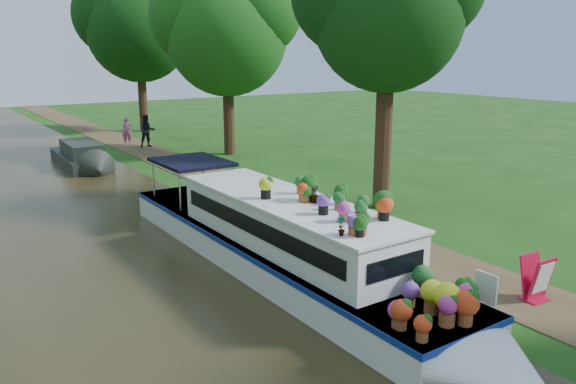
{
  "coord_description": "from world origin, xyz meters",
  "views": [
    {
      "loc": [
        -9.2,
        -10.47,
        5.11
      ],
      "look_at": [
        -0.57,
        2.19,
        1.3
      ],
      "focal_mm": 35.0,
      "sensor_mm": 36.0,
      "label": 1
    }
  ],
  "objects": [
    {
      "name": "towpath",
      "position": [
        1.2,
        0.0,
        0.01
      ],
      "size": [
        2.2,
        100.0,
        0.03
      ],
      "primitive_type": "cube",
      "color": "#4A3922",
      "rests_on": "ground"
    },
    {
      "name": "canal_water",
      "position": [
        -6.0,
        0.0,
        0.01
      ],
      "size": [
        10.0,
        100.0,
        0.02
      ],
      "primitive_type": "cube",
      "color": "#2C2713",
      "rests_on": "ground"
    },
    {
      "name": "pedestrian_dark",
      "position": [
        1.74,
        19.41,
        0.92
      ],
      "size": [
        0.97,
        0.82,
        1.78
      ],
      "primitive_type": "imported",
      "rotation": [
        0.0,
        0.0,
        -0.17
      ],
      "color": "black",
      "rests_on": "towpath"
    },
    {
      "name": "tree_near_mid",
      "position": [
        4.48,
        15.08,
        6.44
      ],
      "size": [
        6.9,
        6.6,
        9.4
      ],
      "color": "black",
      "rests_on": "ground"
    },
    {
      "name": "verge_plant",
      "position": [
        0.05,
        4.87,
        0.2
      ],
      "size": [
        0.41,
        0.38,
        0.4
      ],
      "primitive_type": "imported",
      "rotation": [
        0.0,
        0.0,
        -0.2
      ],
      "color": "#247122",
      "rests_on": "ground"
    },
    {
      "name": "second_boat",
      "position": [
        -2.75,
        15.84,
        0.47
      ],
      "size": [
        1.89,
        5.98,
        1.15
      ],
      "rotation": [
        0.0,
        0.0,
        -0.04
      ],
      "color": "black",
      "rests_on": "canal_water"
    },
    {
      "name": "pedestrian_pink",
      "position": [
        1.09,
        20.79,
        0.81
      ],
      "size": [
        0.64,
        0.5,
        1.55
      ],
      "primitive_type": "imported",
      "rotation": [
        0.0,
        0.0,
        -0.25
      ],
      "color": "#E95F88",
      "rests_on": "towpath"
    },
    {
      "name": "ground",
      "position": [
        0.0,
        0.0,
        0.0
      ],
      "size": [
        100.0,
        100.0,
        0.0
      ],
      "primitive_type": "plane",
      "color": "#174210",
      "rests_on": "ground"
    },
    {
      "name": "plant_boat",
      "position": [
        -2.25,
        -0.28,
        0.85
      ],
      "size": [
        2.29,
        13.52,
        2.25
      ],
      "color": "white",
      "rests_on": "canal_water"
    },
    {
      "name": "tree_near_far",
      "position": [
        3.98,
        26.09,
        7.05
      ],
      "size": [
        7.59,
        7.26,
        10.3
      ],
      "color": "black",
      "rests_on": "ground"
    },
    {
      "name": "sandwich_board",
      "position": [
        1.3,
        -4.35,
        0.47
      ],
      "size": [
        0.62,
        0.51,
        0.97
      ],
      "rotation": [
        0.0,
        0.0,
        -0.06
      ],
      "color": "#B30C2F",
      "rests_on": "towpath"
    },
    {
      "name": "tree_near_overhang",
      "position": [
        3.79,
        3.06,
        6.6
      ],
      "size": [
        5.52,
        5.28,
        8.99
      ],
      "color": "black",
      "rests_on": "ground"
    }
  ]
}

